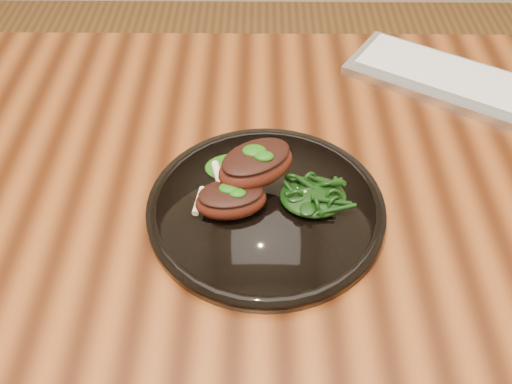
% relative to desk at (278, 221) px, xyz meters
% --- Properties ---
extents(desk, '(1.60, 0.80, 0.75)m').
position_rel_desk_xyz_m(desk, '(0.00, 0.00, 0.00)').
color(desk, '#371506').
rests_on(desk, ground).
extents(plate, '(0.31, 0.31, 0.02)m').
position_rel_desk_xyz_m(plate, '(-0.02, -0.06, 0.09)').
color(plate, black).
rests_on(plate, desk).
extents(lamb_chop_front, '(0.10, 0.08, 0.04)m').
position_rel_desk_xyz_m(lamb_chop_front, '(-0.06, -0.07, 0.12)').
color(lamb_chop_front, '#47170D').
rests_on(lamb_chop_front, plate).
extents(lamb_chop_back, '(0.13, 0.12, 0.05)m').
position_rel_desk_xyz_m(lamb_chop_back, '(-0.03, -0.03, 0.14)').
color(lamb_chop_back, '#47170D').
rests_on(lamb_chop_back, plate).
extents(herb_smear, '(0.09, 0.06, 0.01)m').
position_rel_desk_xyz_m(herb_smear, '(-0.06, 0.01, 0.10)').
color(herb_smear, '#0D4307').
rests_on(herb_smear, plate).
extents(greens_heap, '(0.09, 0.08, 0.03)m').
position_rel_desk_xyz_m(greens_heap, '(0.04, -0.05, 0.11)').
color(greens_heap, black).
rests_on(greens_heap, plate).
extents(keyboard, '(0.47, 0.37, 0.02)m').
position_rel_desk_xyz_m(keyboard, '(0.34, 0.20, 0.09)').
color(keyboard, '#B5B7BA').
rests_on(keyboard, desk).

